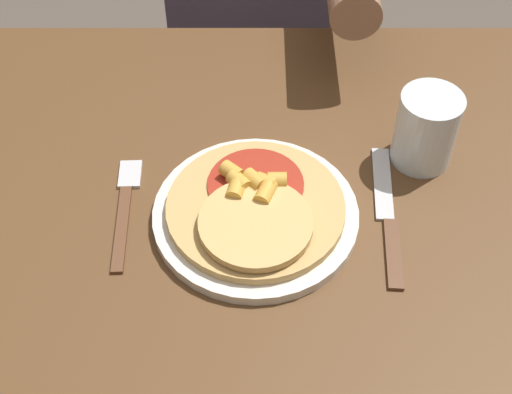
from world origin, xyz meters
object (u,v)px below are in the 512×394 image
at_px(plate, 256,215).
at_px(drinking_glass, 427,129).
at_px(pizza, 256,208).
at_px(fork, 126,205).
at_px(dining_table, 265,292).
at_px(knife, 388,216).

height_order(plate, drinking_glass, drinking_glass).
bearing_deg(pizza, fork, 171.96).
relative_size(fork, drinking_glass, 1.74).
bearing_deg(dining_table, fork, 162.66).
height_order(plate, fork, plate).
relative_size(plate, pizza, 1.16).
bearing_deg(knife, plate, -179.48).
xyz_separation_m(dining_table, pizza, (-0.01, 0.03, 0.13)).
relative_size(dining_table, drinking_glass, 12.60).
height_order(pizza, knife, pizza).
xyz_separation_m(dining_table, knife, (0.15, 0.04, 0.11)).
xyz_separation_m(plate, knife, (0.16, 0.00, -0.00)).
bearing_deg(drinking_glass, knife, -117.74).
bearing_deg(knife, dining_table, -166.24).
bearing_deg(pizza, plate, 86.29).
distance_m(fork, drinking_glass, 0.39).
bearing_deg(fork, knife, -3.14).
relative_size(plate, drinking_glass, 2.46).
xyz_separation_m(plate, pizza, (-0.00, -0.00, 0.02)).
bearing_deg(drinking_glass, plate, -154.08).
distance_m(pizza, knife, 0.16).
relative_size(dining_table, fork, 7.22).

